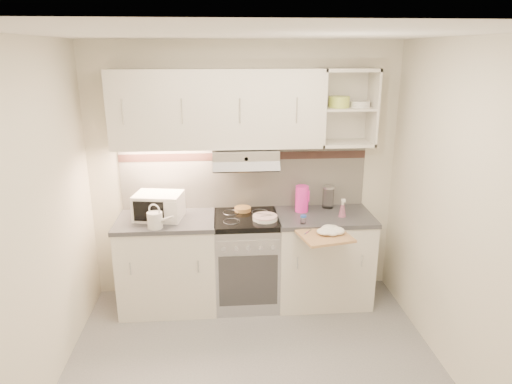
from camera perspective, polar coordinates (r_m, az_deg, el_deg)
The scene contains 17 objects.
ground at distance 3.80m, azimuth -0.11°, elevation -21.91°, with size 3.00×3.00×0.00m, color gray.
room_shell at distance 3.40m, azimuth -0.57°, elevation 4.12°, with size 3.04×2.84×2.52m.
base_cabinet_left at distance 4.52m, azimuth -10.85°, elevation -8.89°, with size 0.90×0.60×0.86m, color silver.
worktop_left at distance 4.35m, azimuth -11.18°, elevation -3.56°, with size 0.92×0.62×0.04m, color #47474C.
base_cabinet_right at distance 4.60m, azimuth 8.27°, elevation -8.31°, with size 0.90×0.60×0.86m, color silver.
worktop_right at distance 4.42m, azimuth 8.51°, elevation -3.04°, with size 0.92×0.62×0.04m, color #47474C.
electric_range at distance 4.49m, azimuth -1.21°, elevation -8.48°, with size 0.60×0.60×0.90m.
microwave at distance 4.33m, azimuth -12.06°, elevation -1.73°, with size 0.47×0.38×0.24m.
watering_can at distance 4.11m, azimuth -12.42°, elevation -3.37°, with size 0.25×0.17×0.22m.
plate_stack at distance 4.23m, azimuth 1.13°, elevation -3.22°, with size 0.23×0.23×0.05m.
bread_loaf at distance 4.46m, azimuth -1.66°, elevation -2.15°, with size 0.16×0.16×0.04m, color #9F5E45.
pink_pitcher at distance 4.44m, azimuth 5.77°, elevation -0.84°, with size 0.14×0.13×0.26m.
glass_jar at distance 4.58m, azimuth 9.01°, elevation -0.60°, with size 0.12×0.12×0.22m.
spice_jar at distance 4.15m, azimuth 5.93°, elevation -3.42°, with size 0.05×0.05×0.08m.
spray_bottle at distance 4.37m, azimuth 10.76°, elevation -2.12°, with size 0.07×0.07×0.19m.
cutting_board at distance 3.99m, azimuth 8.61°, elevation -5.48°, with size 0.41×0.37×0.02m, color tan.
dish_towel at distance 4.00m, azimuth 9.25°, elevation -4.73°, with size 0.25×0.21×0.07m, color silver, non-canonical shape.
Camera 1 is at (-0.23, -2.94, 2.40)m, focal length 32.00 mm.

